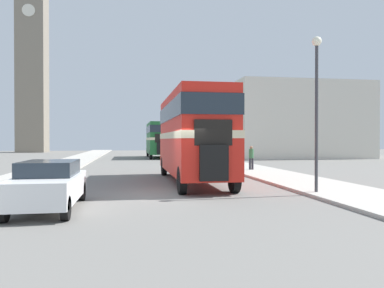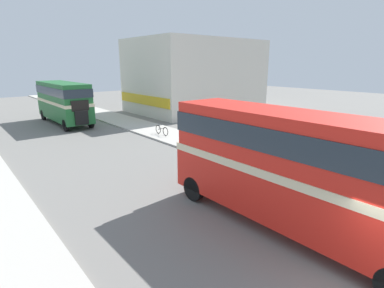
{
  "view_description": "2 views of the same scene",
  "coord_description": "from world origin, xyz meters",
  "px_view_note": "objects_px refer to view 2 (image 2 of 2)",
  "views": [
    {
      "loc": [
        -1.45,
        -14.24,
        2.09
      ],
      "look_at": [
        1.55,
        3.88,
        1.88
      ],
      "focal_mm": 35.0,
      "sensor_mm": 36.0,
      "label": 1
    },
    {
      "loc": [
        -7.25,
        -1.51,
        5.79
      ],
      "look_at": [
        1.55,
        9.05,
        2.08
      ],
      "focal_mm": 28.0,
      "sensor_mm": 36.0,
      "label": 2
    }
  ],
  "objects_px": {
    "double_decker_bus": "(289,162)",
    "pedestrian_walking": "(250,146)",
    "bus_distant": "(63,99)",
    "bicycle_on_pavement": "(162,130)"
  },
  "relations": [
    {
      "from": "bus_distant",
      "to": "bicycle_on_pavement",
      "type": "relative_size",
      "value": 5.27
    },
    {
      "from": "pedestrian_walking",
      "to": "bicycle_on_pavement",
      "type": "xyz_separation_m",
      "value": [
        -0.26,
        9.03,
        -0.52
      ]
    },
    {
      "from": "double_decker_bus",
      "to": "pedestrian_walking",
      "type": "distance_m",
      "value": 7.62
    },
    {
      "from": "bicycle_on_pavement",
      "to": "double_decker_bus",
      "type": "bearing_deg",
      "value": -107.59
    },
    {
      "from": "double_decker_bus",
      "to": "bus_distant",
      "type": "height_order",
      "value": "double_decker_bus"
    },
    {
      "from": "bus_distant",
      "to": "bicycle_on_pavement",
      "type": "distance_m",
      "value": 11.54
    },
    {
      "from": "double_decker_bus",
      "to": "bicycle_on_pavement",
      "type": "xyz_separation_m",
      "value": [
        4.65,
        14.66,
        -2.03
      ]
    },
    {
      "from": "bus_distant",
      "to": "pedestrian_walking",
      "type": "bearing_deg",
      "value": -76.73
    },
    {
      "from": "double_decker_bus",
      "to": "pedestrian_walking",
      "type": "height_order",
      "value": "double_decker_bus"
    },
    {
      "from": "double_decker_bus",
      "to": "bicycle_on_pavement",
      "type": "height_order",
      "value": "double_decker_bus"
    }
  ]
}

